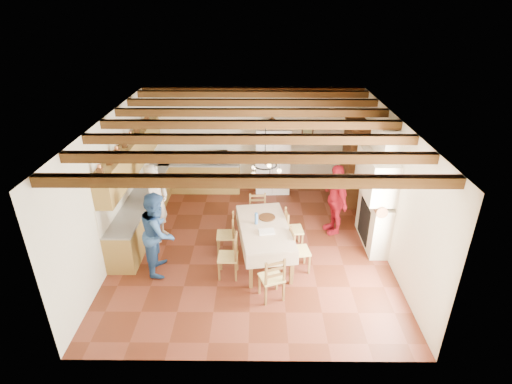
% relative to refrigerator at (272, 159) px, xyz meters
% --- Properties ---
extents(floor, '(6.00, 6.50, 0.02)m').
position_rel_refrigerator_xyz_m(floor, '(-0.55, -3.01, -0.98)').
color(floor, '#4F2011').
rests_on(floor, ground).
extents(ceiling, '(6.00, 6.50, 0.02)m').
position_rel_refrigerator_xyz_m(ceiling, '(-0.55, -3.01, 2.04)').
color(ceiling, white).
rests_on(ceiling, ground).
extents(wall_back, '(6.00, 0.02, 3.00)m').
position_rel_refrigerator_xyz_m(wall_back, '(-0.55, 0.25, 0.53)').
color(wall_back, beige).
rests_on(wall_back, ground).
extents(wall_front, '(6.00, 0.02, 3.00)m').
position_rel_refrigerator_xyz_m(wall_front, '(-0.55, -6.27, 0.53)').
color(wall_front, beige).
rests_on(wall_front, ground).
extents(wall_left, '(0.02, 6.50, 3.00)m').
position_rel_refrigerator_xyz_m(wall_left, '(-3.56, -3.01, 0.53)').
color(wall_left, beige).
rests_on(wall_left, ground).
extents(wall_right, '(0.02, 6.50, 3.00)m').
position_rel_refrigerator_xyz_m(wall_right, '(2.46, -3.01, 0.53)').
color(wall_right, beige).
rests_on(wall_right, ground).
extents(ceiling_beams, '(6.00, 6.30, 0.16)m').
position_rel_refrigerator_xyz_m(ceiling_beams, '(-0.55, -3.01, 1.94)').
color(ceiling_beams, '#381C0C').
rests_on(ceiling_beams, ground).
extents(lower_cabinets_left, '(0.60, 4.30, 0.86)m').
position_rel_refrigerator_xyz_m(lower_cabinets_left, '(-3.25, -1.96, -0.54)').
color(lower_cabinets_left, olive).
rests_on(lower_cabinets_left, ground).
extents(lower_cabinets_back, '(2.30, 0.60, 0.86)m').
position_rel_refrigerator_xyz_m(lower_cabinets_back, '(-2.10, -0.06, -0.54)').
color(lower_cabinets_back, olive).
rests_on(lower_cabinets_back, ground).
extents(countertop_left, '(0.62, 4.30, 0.04)m').
position_rel_refrigerator_xyz_m(countertop_left, '(-3.25, -1.96, -0.09)').
color(countertop_left, slate).
rests_on(countertop_left, lower_cabinets_left).
extents(countertop_back, '(2.34, 0.62, 0.04)m').
position_rel_refrigerator_xyz_m(countertop_back, '(-2.10, -0.06, -0.09)').
color(countertop_back, slate).
rests_on(countertop_back, lower_cabinets_back).
extents(backsplash_left, '(0.03, 4.30, 0.60)m').
position_rel_refrigerator_xyz_m(backsplash_left, '(-3.54, -1.96, 0.23)').
color(backsplash_left, beige).
rests_on(backsplash_left, ground).
extents(backsplash_back, '(2.30, 0.03, 0.60)m').
position_rel_refrigerator_xyz_m(backsplash_back, '(-2.10, 0.23, 0.23)').
color(backsplash_back, beige).
rests_on(backsplash_back, ground).
extents(upper_cabinets, '(0.35, 4.20, 0.70)m').
position_rel_refrigerator_xyz_m(upper_cabinets, '(-3.38, -1.96, 0.88)').
color(upper_cabinets, olive).
rests_on(upper_cabinets, ground).
extents(fireplace, '(0.56, 1.60, 2.80)m').
position_rel_refrigerator_xyz_m(fireplace, '(2.17, -2.81, 0.43)').
color(fireplace, beige).
rests_on(fireplace, ground).
extents(wall_picture, '(0.34, 0.03, 0.42)m').
position_rel_refrigerator_xyz_m(wall_picture, '(1.00, 0.22, 0.88)').
color(wall_picture, '#312014').
rests_on(wall_picture, ground).
extents(refrigerator, '(1.00, 0.83, 1.94)m').
position_rel_refrigerator_xyz_m(refrigerator, '(0.00, 0.00, 0.00)').
color(refrigerator, white).
rests_on(refrigerator, floor).
extents(hutch, '(0.58, 1.28, 2.28)m').
position_rel_refrigerator_xyz_m(hutch, '(2.20, -0.64, 0.17)').
color(hutch, '#38210F').
rests_on(hutch, floor).
extents(dining_table, '(1.29, 2.10, 0.86)m').
position_rel_refrigerator_xyz_m(dining_table, '(-0.26, -3.54, -0.19)').
color(dining_table, white).
rests_on(dining_table, floor).
extents(chandelier, '(0.47, 0.47, 0.03)m').
position_rel_refrigerator_xyz_m(chandelier, '(-0.26, -3.54, 1.28)').
color(chandelier, black).
rests_on(chandelier, ground).
extents(chair_left_near, '(0.41, 0.43, 0.96)m').
position_rel_refrigerator_xyz_m(chair_left_near, '(-1.01, -4.09, -0.49)').
color(chair_left_near, brown).
rests_on(chair_left_near, floor).
extents(chair_left_far, '(0.42, 0.44, 0.96)m').
position_rel_refrigerator_xyz_m(chair_left_far, '(-1.12, -3.27, -0.49)').
color(chair_left_far, brown).
rests_on(chair_left_far, floor).
extents(chair_right_near, '(0.46, 0.48, 0.96)m').
position_rel_refrigerator_xyz_m(chair_right_near, '(0.47, -3.87, -0.49)').
color(chair_right_near, brown).
rests_on(chair_right_near, floor).
extents(chair_right_far, '(0.44, 0.46, 0.96)m').
position_rel_refrigerator_xyz_m(chair_right_far, '(0.41, -3.03, -0.49)').
color(chair_right_far, brown).
rests_on(chair_right_far, floor).
extents(chair_end_near, '(0.53, 0.52, 0.96)m').
position_rel_refrigerator_xyz_m(chair_end_near, '(-0.14, -4.75, -0.49)').
color(chair_end_near, brown).
rests_on(chair_end_near, floor).
extents(chair_end_far, '(0.45, 0.43, 0.96)m').
position_rel_refrigerator_xyz_m(chair_end_far, '(-0.40, -2.37, -0.49)').
color(chair_end_far, brown).
rests_on(chair_end_far, floor).
extents(person_man, '(0.64, 0.79, 1.89)m').
position_rel_refrigerator_xyz_m(person_man, '(-2.73, -2.67, -0.02)').
color(person_man, silver).
rests_on(person_man, floor).
extents(person_woman_blue, '(0.74, 0.91, 1.78)m').
position_rel_refrigerator_xyz_m(person_woman_blue, '(-2.43, -3.86, -0.08)').
color(person_woman_blue, '#2B518C').
rests_on(person_woman_blue, floor).
extents(person_woman_red, '(0.69, 1.10, 1.75)m').
position_rel_refrigerator_xyz_m(person_woman_red, '(1.44, -2.32, -0.09)').
color(person_woman_red, '#AD1323').
rests_on(person_woman_red, floor).
extents(microwave, '(0.60, 0.48, 0.29)m').
position_rel_refrigerator_xyz_m(microwave, '(-1.50, -0.06, 0.08)').
color(microwave, silver).
rests_on(microwave, countertop_back).
extents(fridge_vase, '(0.39, 0.39, 0.33)m').
position_rel_refrigerator_xyz_m(fridge_vase, '(-0.02, 0.00, 1.13)').
color(fridge_vase, '#38210F').
rests_on(fridge_vase, refrigerator).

